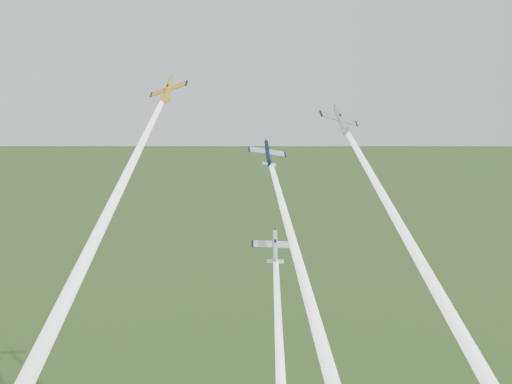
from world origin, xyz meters
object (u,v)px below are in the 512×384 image
(plane_yellow, at_px, (168,90))
(plane_silver_low, at_px, (275,247))
(plane_silver_right, at_px, (340,120))
(plane_navy, at_px, (268,153))

(plane_yellow, relative_size, plane_silver_low, 0.97)
(plane_silver_right, bearing_deg, plane_navy, 145.37)
(plane_yellow, distance_m, plane_silver_low, 36.67)
(plane_silver_low, bearing_deg, plane_navy, 97.91)
(plane_navy, xyz_separation_m, plane_silver_low, (0.78, -7.92, -16.40))
(plane_navy, bearing_deg, plane_silver_low, -96.76)
(plane_silver_right, relative_size, plane_silver_low, 1.00)
(plane_silver_low, bearing_deg, plane_yellow, 150.44)
(plane_silver_low, bearing_deg, plane_silver_right, 25.34)
(plane_yellow, bearing_deg, plane_navy, 11.62)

